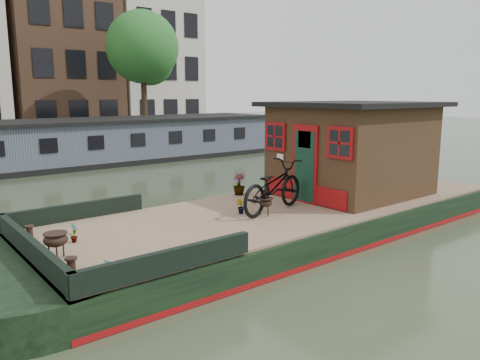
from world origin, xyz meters
TOP-DOWN VIEW (x-y plane):
  - ground at (0.00, 0.00)m, footprint 120.00×120.00m
  - houseboat_hull at (-1.33, 0.00)m, footprint 14.01×4.02m
  - houseboat_deck at (0.00, 0.00)m, footprint 11.80×3.80m
  - bow_bulwark at (-5.07, 0.00)m, footprint 3.00×4.00m
  - cabin at (2.19, 0.00)m, footprint 4.00×3.50m
  - bicycle at (-0.78, -0.17)m, footprint 2.30×1.25m
  - potted_plant_a at (-5.09, 0.39)m, footprint 0.23×0.24m
  - potted_plant_b at (-1.47, 0.15)m, footprint 0.21×0.22m
  - potted_plant_d at (-0.26, 1.70)m, footprint 0.43×0.43m
  - potted_plant_e at (-5.34, -1.70)m, footprint 0.22×0.21m
  - brazier_front at (-1.13, -0.33)m, footprint 0.40×0.40m
  - brazier_rear at (-5.60, -0.27)m, footprint 0.52×0.52m
  - bollard_port at (-5.60, 1.30)m, footprint 0.18×0.18m
  - bollard_stbd at (-5.60, -0.95)m, footprint 0.19×0.19m
  - far_houseboat at (0.00, 14.00)m, footprint 20.40×4.40m
  - quay at (0.00, 20.50)m, footprint 60.00×6.00m
  - townhouse_row at (0.15, 27.50)m, footprint 27.25×8.00m
  - tree_right at (6.14, 19.07)m, footprint 4.40×4.40m

SIDE VIEW (x-z plane):
  - ground at x=0.00m, z-range 0.00..0.00m
  - houseboat_hull at x=-1.33m, z-range -0.03..0.57m
  - quay at x=0.00m, z-range 0.00..0.90m
  - houseboat_deck at x=0.00m, z-range 0.60..0.65m
  - bollard_port at x=-5.60m, z-range 0.65..0.85m
  - bollard_stbd at x=-5.60m, z-range 0.65..0.86m
  - potted_plant_b at x=-1.47m, z-range 0.65..0.98m
  - potted_plant_e at x=-5.34m, z-range 0.65..0.99m
  - bow_bulwark at x=-5.07m, z-range 0.65..1.00m
  - potted_plant_a at x=-5.09m, z-range 0.65..1.03m
  - brazier_front at x=-1.13m, z-range 0.65..1.04m
  - brazier_rear at x=-5.60m, z-range 0.65..1.09m
  - potted_plant_d at x=-0.26m, z-range 0.65..1.21m
  - far_houseboat at x=0.00m, z-range -0.09..2.02m
  - bicycle at x=-0.78m, z-range 0.65..1.80m
  - cabin at x=2.19m, z-range 0.67..3.09m
  - tree_right at x=6.14m, z-range 2.19..9.59m
  - townhouse_row at x=0.15m, z-range -0.35..16.15m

